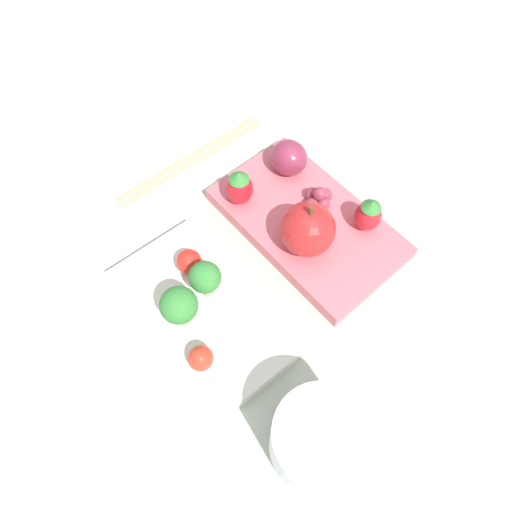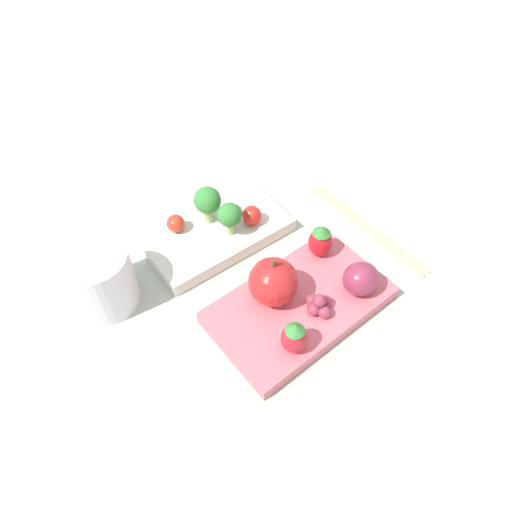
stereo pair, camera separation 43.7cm
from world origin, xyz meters
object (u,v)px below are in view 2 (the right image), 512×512
object	(u,v)px
cherry_tomato_1	(176,223)
strawberry_0	(320,241)
broccoli_floret_0	(208,201)
chopsticks_pair	(367,227)
cherry_tomato_0	(252,215)
broccoli_floret_1	(228,217)
plum	(361,279)
grape_cluster	(318,305)
drinking_cup	(100,279)
bento_box_fruit	(301,304)
bento_box_savoury	(216,233)
strawberry_1	(294,337)
apple	(273,282)

from	to	relation	value
cherry_tomato_1	strawberry_0	distance (m)	0.19
broccoli_floret_0	chopsticks_pair	bearing A→B (deg)	-37.18
cherry_tomato_0	broccoli_floret_1	bearing A→B (deg)	175.90
chopsticks_pair	cherry_tomato_0	bearing A→B (deg)	144.62
plum	grape_cluster	xyz separation A→B (m)	(-0.06, 0.01, -0.01)
plum	drinking_cup	size ratio (longest dim) A/B	0.55
grape_cluster	broccoli_floret_1	bearing A→B (deg)	93.36
broccoli_floret_0	chopsticks_pair	xyz separation A→B (m)	(0.17, -0.13, -0.05)
bento_box_fruit	grape_cluster	xyz separation A→B (m)	(0.00, -0.02, 0.02)
broccoli_floret_1	strawberry_0	distance (m)	0.12
cherry_tomato_0	strawberry_0	world-z (taller)	strawberry_0
drinking_cup	bento_box_savoury	bearing A→B (deg)	0.72
broccoli_floret_0	cherry_tomato_0	world-z (taller)	broccoli_floret_0
strawberry_1	plum	distance (m)	0.11
cherry_tomato_0	plum	distance (m)	0.17
cherry_tomato_1	strawberry_1	size ratio (longest dim) A/B	0.54
broccoli_floret_1	grape_cluster	bearing A→B (deg)	-86.64
cherry_tomato_1	plum	distance (m)	0.25
chopsticks_pair	drinking_cup	bearing A→B (deg)	161.62
cherry_tomato_0	cherry_tomato_1	xyz separation A→B (m)	(-0.09, 0.05, -0.00)
broccoli_floret_1	broccoli_floret_0	bearing A→B (deg)	100.87
drinking_cup	bento_box_fruit	bearing A→B (deg)	-41.42
bento_box_fruit	apple	size ratio (longest dim) A/B	3.15
bento_box_fruit	chopsticks_pair	bearing A→B (deg)	14.79
bento_box_fruit	strawberry_1	size ratio (longest dim) A/B	4.81
bento_box_fruit	strawberry_0	distance (m)	0.08
cherry_tomato_1	chopsticks_pair	xyz separation A→B (m)	(0.22, -0.14, -0.03)
bento_box_fruit	drinking_cup	distance (m)	0.24
bento_box_savoury	cherry_tomato_1	bearing A→B (deg)	145.74
apple	grape_cluster	size ratio (longest dim) A/B	1.87
bento_box_savoury	chopsticks_pair	distance (m)	0.21
broccoli_floret_0	strawberry_1	xyz separation A→B (m)	(-0.04, -0.22, -0.01)
apple	drinking_cup	xyz separation A→B (m)	(-0.15, 0.13, -0.01)
cherry_tomato_1	strawberry_0	xyz separation A→B (m)	(0.12, -0.15, 0.01)
apple	bento_box_fruit	bearing A→B (deg)	-45.59
bento_box_savoury	grape_cluster	size ratio (longest dim) A/B	5.39
plum	grape_cluster	distance (m)	0.06
broccoli_floret_0	plum	bearing A→B (deg)	-69.82
bento_box_fruit	broccoli_floret_0	world-z (taller)	broccoli_floret_0
bento_box_fruit	broccoli_floret_0	size ratio (longest dim) A/B	3.91
strawberry_1	chopsticks_pair	bearing A→B (deg)	21.63
broccoli_floret_0	cherry_tomato_0	size ratio (longest dim) A/B	2.07
strawberry_0	grape_cluster	bearing A→B (deg)	-133.94
strawberry_0	grape_cluster	xyz separation A→B (m)	(-0.06, -0.06, -0.01)
apple	drinking_cup	distance (m)	0.20
cherry_tomato_1	drinking_cup	distance (m)	0.12
apple	drinking_cup	world-z (taller)	apple
broccoli_floret_1	cherry_tomato_0	distance (m)	0.04
bento_box_fruit	drinking_cup	bearing A→B (deg)	138.58
cherry_tomato_0	cherry_tomato_1	world-z (taller)	cherry_tomato_0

